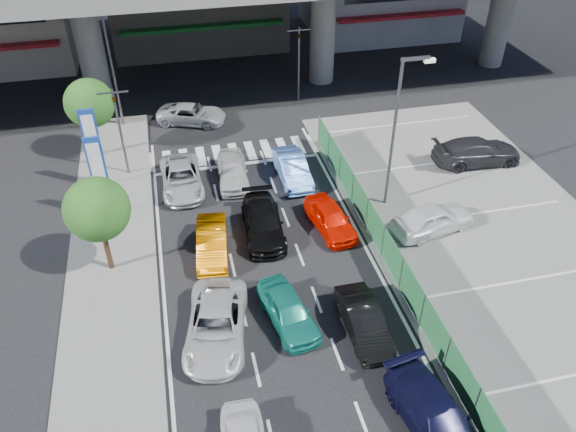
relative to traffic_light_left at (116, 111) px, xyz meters
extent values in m
plane|color=black|center=(6.20, -12.00, -3.94)|extent=(120.00, 120.00, 0.00)
cube|color=slate|center=(17.20, -10.00, -3.91)|extent=(12.00, 28.00, 0.06)
cube|color=slate|center=(-0.80, -8.00, -3.88)|extent=(4.00, 30.00, 0.12)
cylinder|color=slate|center=(-1.80, 10.00, 0.06)|extent=(1.80, 1.80, 8.00)
cylinder|color=slate|center=(14.20, 10.00, 0.06)|extent=(1.80, 1.80, 8.00)
cylinder|color=slate|center=(28.20, 10.00, 0.06)|extent=(1.80, 1.80, 8.00)
cube|color=#136320|center=(6.20, 15.90, -1.14)|extent=(12.60, 1.60, 0.25)
cube|color=#AB151D|center=(22.20, 14.90, -1.14)|extent=(10.80, 1.60, 0.25)
cylinder|color=#595B60|center=(0.00, 0.00, -1.34)|extent=(0.14, 0.14, 5.20)
cube|color=#595B60|center=(0.00, 0.00, 1.06)|extent=(1.60, 0.08, 0.08)
imported|color=black|center=(0.00, 0.00, 0.76)|extent=(0.26, 1.24, 0.50)
cylinder|color=#595B60|center=(11.70, 7.00, -1.34)|extent=(0.14, 0.14, 5.20)
cube|color=#595B60|center=(11.70, 7.00, 1.06)|extent=(1.60, 0.08, 0.08)
imported|color=black|center=(11.70, 7.00, 0.76)|extent=(0.26, 1.24, 0.50)
cylinder|color=#595B60|center=(13.20, -6.00, 0.06)|extent=(0.16, 0.16, 8.00)
cube|color=#595B60|center=(13.80, -6.00, 3.96)|extent=(1.40, 0.15, 0.15)
cube|color=silver|center=(14.50, -6.00, 3.81)|extent=(0.50, 0.22, 0.18)
cylinder|color=#595B60|center=(-0.30, 6.00, 0.06)|extent=(0.16, 0.16, 8.00)
cube|color=#595B60|center=(0.30, 6.00, 3.96)|extent=(1.40, 0.15, 0.15)
cube|color=silver|center=(1.00, 6.00, 3.81)|extent=(0.50, 0.22, 0.18)
cylinder|color=#595B60|center=(-1.00, -4.00, -2.84)|extent=(0.10, 0.10, 2.20)
cube|color=#163F9A|center=(-1.00, -4.00, -0.74)|extent=(0.80, 0.12, 3.00)
cube|color=white|center=(-1.00, -4.07, -0.74)|extent=(0.60, 0.02, 2.40)
cylinder|color=#595B60|center=(-1.40, -1.00, -2.84)|extent=(0.10, 0.10, 2.20)
cube|color=#163F9A|center=(-1.40, -1.00, -0.74)|extent=(0.80, 0.12, 3.00)
cube|color=white|center=(-1.40, -1.07, -0.74)|extent=(0.60, 0.02, 2.40)
cylinder|color=#382314|center=(-0.80, -8.00, -2.74)|extent=(0.24, 0.24, 2.40)
sphere|color=#1C4C15|center=(-0.80, -8.00, -0.54)|extent=(2.80, 2.80, 2.80)
cylinder|color=#382314|center=(-1.60, 2.50, -2.74)|extent=(0.24, 0.24, 2.40)
sphere|color=#1C4C15|center=(-1.60, 2.50, -0.54)|extent=(2.80, 2.80, 2.80)
imported|color=black|center=(10.08, -18.84, -3.26)|extent=(2.66, 4.93, 1.36)
imported|color=silver|center=(3.38, -13.08, -3.25)|extent=(3.25, 5.33, 1.38)
imported|color=#178271|center=(6.33, -12.93, -3.28)|extent=(2.29, 4.09, 1.32)
imported|color=black|center=(9.14, -14.15, -3.30)|extent=(1.37, 3.87, 1.27)
imported|color=orange|center=(3.83, -7.92, -3.29)|extent=(1.81, 4.07, 1.30)
imported|color=black|center=(6.45, -7.01, -3.27)|extent=(2.13, 4.69, 1.33)
imported|color=#EF1200|center=(9.76, -7.44, -3.28)|extent=(2.12, 4.03, 1.31)
imported|color=#B6BABF|center=(2.88, -2.12, -3.29)|extent=(2.17, 4.67, 1.29)
imported|color=silver|center=(5.69, -2.06, -3.25)|extent=(1.91, 4.15, 1.38)
imported|color=#5587E5|center=(8.97, -2.59, -3.25)|extent=(1.55, 4.22, 1.38)
imported|color=#B4B5BC|center=(4.12, 5.41, -3.32)|extent=(4.85, 3.44, 1.23)
imported|color=white|center=(14.56, -8.75, -3.16)|extent=(4.49, 2.55, 1.44)
imported|color=#27272B|center=(19.77, -3.43, -3.13)|extent=(5.25, 2.33, 1.50)
cone|color=red|center=(12.92, -8.08, -3.53)|extent=(0.46, 0.46, 0.68)
camera|label=1|loc=(2.75, -28.29, 13.55)|focal=35.00mm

